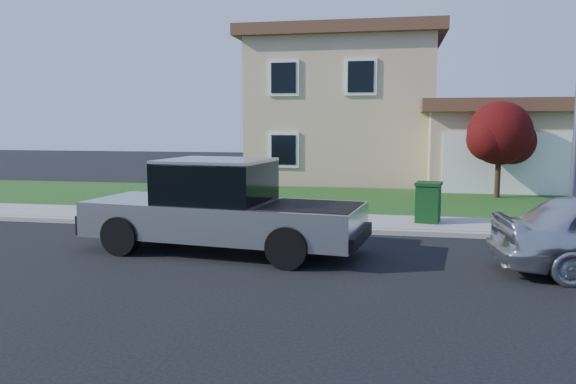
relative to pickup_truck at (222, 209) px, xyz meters
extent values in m
plane|color=black|center=(1.11, -0.38, -0.92)|extent=(80.00, 80.00, 0.00)
cube|color=gray|center=(2.11, 2.52, -0.86)|extent=(40.00, 0.20, 0.12)
cube|color=gray|center=(2.11, 3.62, -0.85)|extent=(40.00, 2.00, 0.15)
cube|color=#113D13|center=(2.11, 8.12, -0.87)|extent=(40.00, 7.00, 0.10)
cube|color=tan|center=(1.11, 16.62, 2.28)|extent=(8.00, 9.00, 6.40)
cube|color=tan|center=(7.61, 13.62, 0.68)|extent=(5.50, 6.00, 3.20)
cube|color=white|center=(7.61, 10.60, 0.33)|extent=(4.60, 0.12, 2.30)
cube|color=#4C2D1E|center=(1.11, 16.62, 5.68)|extent=(8.80, 9.80, 0.50)
cube|color=#4C2D1E|center=(7.61, 13.62, 2.48)|extent=(6.20, 6.80, 0.50)
cube|color=white|center=(-1.09, 12.07, 3.68)|extent=(1.30, 0.10, 1.50)
cube|color=white|center=(2.11, 12.07, 3.68)|extent=(1.30, 0.10, 1.50)
cube|color=black|center=(-1.09, 12.07, 0.68)|extent=(1.30, 0.10, 1.50)
cylinder|color=black|center=(-1.97, -0.70, -0.51)|extent=(0.85, 0.41, 0.82)
cylinder|color=black|center=(-1.73, 1.16, -0.51)|extent=(0.85, 0.41, 0.82)
cylinder|color=black|center=(1.64, -1.15, -0.51)|extent=(0.85, 0.41, 0.82)
cylinder|color=black|center=(1.87, 0.72, -0.51)|extent=(0.85, 0.41, 0.82)
cube|color=#AFB2B6|center=(0.03, 0.00, -0.21)|extent=(6.04, 2.75, 0.74)
cube|color=black|center=(-0.12, 0.01, 0.56)|extent=(2.37, 2.15, 0.87)
cube|color=#AFB2B6|center=(-0.12, 0.01, 1.01)|extent=(2.37, 2.15, 0.08)
cube|color=black|center=(1.96, -0.24, 0.13)|extent=(2.04, 1.95, 0.06)
cube|color=black|center=(-2.89, 0.36, -0.36)|extent=(0.36, 1.94, 0.41)
cube|color=black|center=(2.95, -0.37, -0.41)|extent=(0.36, 1.94, 0.26)
cube|color=black|center=(-0.80, 1.21, 0.46)|extent=(0.15, 0.24, 0.18)
imported|color=tan|center=(-0.24, 2.22, -0.12)|extent=(0.63, 0.46, 1.59)
cylinder|color=tan|center=(-0.24, 2.22, 0.69)|extent=(0.42, 0.42, 0.04)
cylinder|color=tan|center=(-0.24, 2.22, 0.76)|extent=(0.21, 0.21, 0.15)
cylinder|color=black|center=(7.15, 9.57, -0.04)|extent=(0.19, 0.19, 1.55)
sphere|color=#440E0E|center=(7.15, 9.57, 1.46)|extent=(2.23, 2.23, 2.23)
sphere|color=#440E0E|center=(7.64, 9.86, 1.17)|extent=(1.65, 1.65, 1.65)
sphere|color=#440E0E|center=(6.77, 9.28, 1.26)|extent=(1.55, 1.55, 1.55)
cube|color=#0E3311|center=(4.45, 3.68, -0.29)|extent=(0.70, 0.77, 0.97)
cube|color=#0E3311|center=(4.45, 3.68, 0.24)|extent=(0.76, 0.84, 0.08)
camera|label=1|loc=(3.60, -11.27, 1.81)|focal=35.00mm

